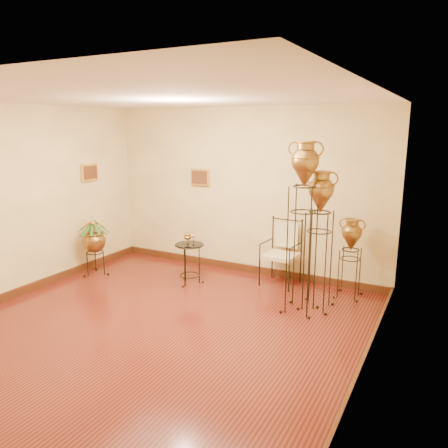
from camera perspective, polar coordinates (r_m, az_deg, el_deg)
The scene contains 8 objects.
ground at distance 5.75m, azimuth -8.52°, elevation -13.06°, with size 5.00×5.00×0.00m, color maroon.
room_shell at distance 5.25m, azimuth -9.14°, elevation 4.32°, with size 5.02×5.02×2.81m.
amphora_tall at distance 5.84m, azimuth 10.21°, elevation -0.32°, with size 0.49×0.49×2.33m.
amphora_mid at distance 6.04m, azimuth 12.25°, elevation -2.05°, with size 0.52×0.52×1.93m.
amphora_short at distance 6.66m, azimuth 16.15°, elevation -4.26°, with size 0.40×0.40×1.21m.
planter_urn at distance 7.69m, azimuth -16.61°, elevation -1.85°, with size 0.62×0.62×1.12m.
armchair at distance 6.98m, azimuth 7.40°, elevation -3.78°, with size 0.61×0.58×1.04m.
side_table at distance 7.04m, azimuth -4.50°, elevation -5.06°, with size 0.52×0.52×0.83m.
Camera 1 is at (3.13, -4.14, 2.47)m, focal length 35.00 mm.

